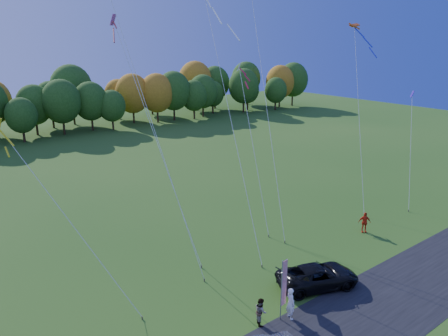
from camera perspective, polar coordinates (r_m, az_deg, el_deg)
ground at (r=28.04m, az=7.89°, el=-16.72°), size 160.00×160.00×0.00m
asphalt_strip at (r=25.97m, az=14.60°, el=-20.22°), size 90.00×6.00×0.01m
tree_line at (r=74.65m, az=-23.82°, el=3.41°), size 116.00×12.00×10.00m
black_suv at (r=29.34m, az=12.15°, el=-13.64°), size 5.80×4.14×1.47m
person_tailgate_a at (r=26.09m, az=8.68°, el=-17.07°), size 0.62×0.79×1.91m
person_tailgate_b at (r=25.56m, az=4.83°, el=-18.14°), size 0.89×0.96×1.59m
person_east at (r=37.71m, az=17.86°, el=-6.77°), size 1.05×0.97×1.73m
feather_flag at (r=25.32m, az=7.78°, el=-14.65°), size 0.49×0.14×3.72m
kite_delta_blue at (r=28.79m, az=-12.84°, el=15.90°), size 5.84×11.63×31.35m
kite_parafoil_orange at (r=37.16m, az=5.16°, el=11.12°), size 6.82×11.86×23.93m
kite_delta_red at (r=32.21m, az=0.85°, el=6.76°), size 3.34×10.59×20.04m
kite_parafoil_rainbow at (r=42.35m, az=17.24°, el=6.45°), size 6.33×6.69×17.00m
kite_diamond_yellow at (r=25.83m, az=-19.36°, el=-6.80°), size 5.45×7.02×11.52m
kite_diamond_white at (r=35.99m, az=3.86°, el=2.69°), size 2.31×6.55×13.68m
kite_diamond_pink at (r=30.10m, az=-8.65°, el=3.08°), size 2.97×7.25×17.24m
kite_diamond_blue_low at (r=44.91m, az=23.18°, el=2.14°), size 5.09×4.11×10.68m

